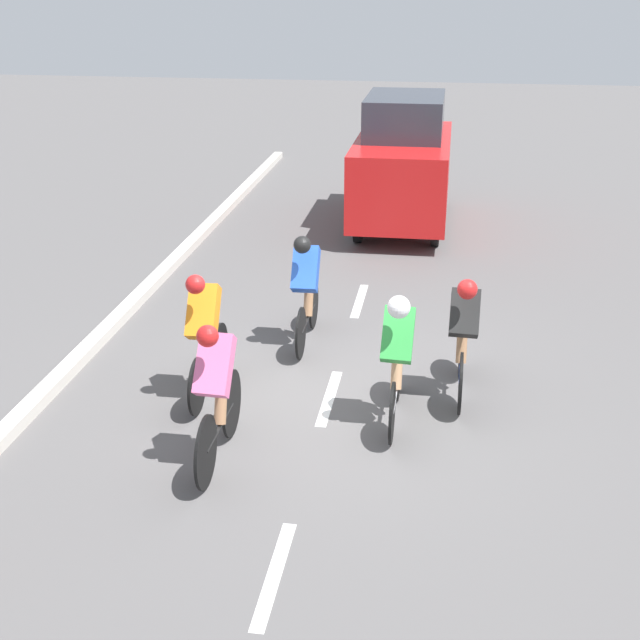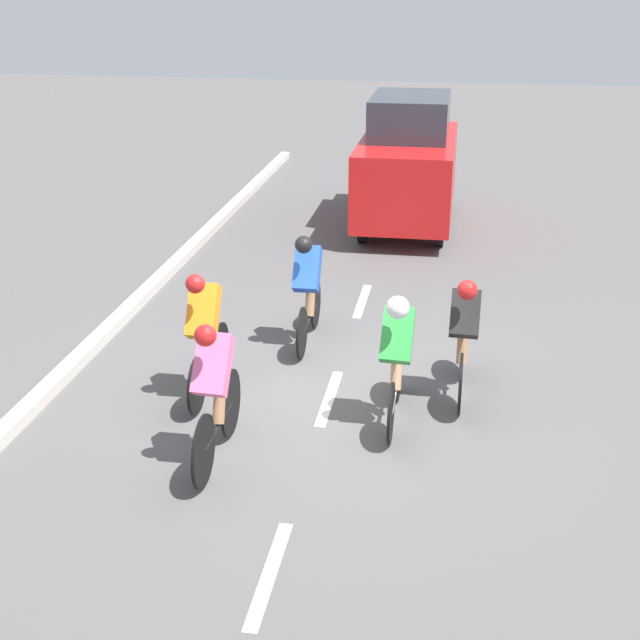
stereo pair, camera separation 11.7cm
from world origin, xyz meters
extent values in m
plane|color=#565454|center=(0.00, 0.00, 0.00)|extent=(60.00, 60.00, 0.00)
cube|color=white|center=(0.00, 3.21, 0.00)|extent=(0.12, 1.40, 0.01)
cube|color=white|center=(0.00, 0.01, 0.00)|extent=(0.12, 1.40, 0.01)
cube|color=white|center=(0.00, -3.19, 0.00)|extent=(0.12, 1.40, 0.01)
cube|color=beige|center=(3.20, 0.01, 0.07)|extent=(0.20, 26.80, 0.14)
cylinder|color=black|center=(0.51, -2.09, 0.33)|extent=(0.03, 0.66, 0.66)
cylinder|color=black|center=(0.51, -1.06, 0.33)|extent=(0.03, 0.66, 0.66)
cylinder|color=black|center=(0.51, -1.58, 0.33)|extent=(0.04, 1.04, 0.04)
cylinder|color=black|center=(0.51, -1.76, 0.54)|extent=(0.04, 0.04, 0.42)
cylinder|color=#1999D8|center=(0.51, -1.63, 0.43)|extent=(0.07, 0.07, 0.16)
cylinder|color=#9E704C|center=(0.51, -1.65, 0.51)|extent=(0.12, 0.23, 0.36)
cube|color=blue|center=(0.51, -1.48, 1.03)|extent=(0.33, 0.49, 0.59)
sphere|color=black|center=(0.52, -1.26, 1.42)|extent=(0.22, 0.22, 0.22)
cylinder|color=black|center=(-1.46, -0.84, 0.34)|extent=(0.03, 0.69, 0.69)
cylinder|color=black|center=(-1.46, 0.13, 0.34)|extent=(0.03, 0.69, 0.69)
cylinder|color=navy|center=(-1.46, -0.35, 0.34)|extent=(0.04, 0.97, 0.04)
cylinder|color=navy|center=(-1.46, -0.52, 0.55)|extent=(0.04, 0.04, 0.42)
cylinder|color=green|center=(-1.46, -0.40, 0.44)|extent=(0.07, 0.07, 0.16)
cylinder|color=#9E704C|center=(-1.46, -0.43, 0.52)|extent=(0.12, 0.23, 0.36)
cube|color=black|center=(-1.47, -0.25, 1.02)|extent=(0.33, 0.46, 0.54)
sphere|color=red|center=(-1.47, -0.03, 1.38)|extent=(0.22, 0.22, 0.22)
cylinder|color=black|center=(-0.77, -0.11, 0.32)|extent=(0.03, 0.65, 0.65)
cylinder|color=black|center=(-0.77, 0.89, 0.32)|extent=(0.03, 0.65, 0.65)
cylinder|color=#B7B7BC|center=(-0.77, 0.39, 0.32)|extent=(0.04, 1.00, 0.04)
cylinder|color=#B7B7BC|center=(-0.77, 0.22, 0.53)|extent=(0.04, 0.04, 0.42)
cylinder|color=#1999D8|center=(-0.77, 0.34, 0.42)|extent=(0.07, 0.07, 0.16)
cylinder|color=tan|center=(-0.77, 0.32, 0.50)|extent=(0.12, 0.23, 0.36)
cube|color=green|center=(-0.78, 0.49, 1.03)|extent=(0.34, 0.49, 0.59)
sphere|color=white|center=(-0.79, 0.71, 1.42)|extent=(0.23, 0.23, 0.23)
cylinder|color=black|center=(0.89, 0.99, 0.36)|extent=(0.03, 0.71, 0.71)
cylinder|color=black|center=(0.89, 2.00, 0.36)|extent=(0.03, 0.71, 0.71)
cylinder|color=black|center=(0.89, 1.50, 0.36)|extent=(0.04, 1.01, 0.04)
cylinder|color=black|center=(0.89, 1.32, 0.57)|extent=(0.04, 0.04, 0.42)
cylinder|color=green|center=(0.89, 1.45, 0.46)|extent=(0.07, 0.07, 0.16)
cylinder|color=#9E704C|center=(0.89, 1.42, 0.54)|extent=(0.12, 0.23, 0.36)
cube|color=pink|center=(0.88, 1.60, 1.07)|extent=(0.34, 0.50, 0.61)
sphere|color=red|center=(0.87, 1.82, 1.46)|extent=(0.21, 0.21, 0.21)
cylinder|color=black|center=(1.37, -0.41, 0.33)|extent=(0.03, 0.65, 0.65)
cylinder|color=black|center=(1.37, 0.59, 0.33)|extent=(0.03, 0.65, 0.65)
cylinder|color=#B7B7BC|center=(1.37, 0.09, 0.33)|extent=(0.04, 1.00, 0.04)
cylinder|color=#B7B7BC|center=(1.37, -0.08, 0.54)|extent=(0.04, 0.04, 0.42)
cylinder|color=yellow|center=(1.37, 0.04, 0.43)|extent=(0.07, 0.07, 0.16)
cylinder|color=beige|center=(1.37, 0.02, 0.51)|extent=(0.12, 0.23, 0.36)
cube|color=orange|center=(1.38, 0.19, 1.04)|extent=(0.33, 0.51, 0.61)
sphere|color=red|center=(1.39, 0.41, 1.44)|extent=(0.21, 0.21, 0.21)
cylinder|color=black|center=(-1.01, -6.18, 0.32)|extent=(0.14, 0.64, 0.64)
cylinder|color=black|center=(0.35, -6.18, 0.32)|extent=(0.14, 0.64, 0.64)
cylinder|color=black|center=(-1.01, -8.61, 0.32)|extent=(0.14, 0.64, 0.64)
cylinder|color=black|center=(0.35, -8.61, 0.32)|extent=(0.14, 0.64, 0.64)
cube|color=red|center=(-0.33, -7.39, 0.99)|extent=(1.70, 3.92, 1.34)
cube|color=#2D333D|center=(-0.33, -7.59, 2.03)|extent=(1.39, 2.15, 0.74)
camera|label=1|loc=(-1.25, 9.02, 4.58)|focal=50.00mm
camera|label=2|loc=(-1.36, 9.00, 4.58)|focal=50.00mm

